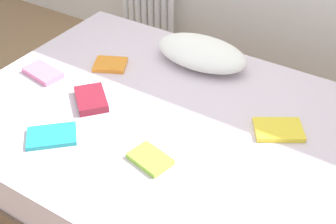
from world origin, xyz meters
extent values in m
plane|color=#93704C|center=(0.00, 0.00, 0.00)|extent=(8.00, 8.00, 0.00)
cube|color=brown|center=(0.00, 0.00, 0.14)|extent=(2.00, 1.50, 0.28)
cube|color=silver|center=(0.00, 0.00, 0.39)|extent=(1.96, 1.46, 0.22)
cylinder|color=white|center=(-0.94, 1.20, 0.41)|extent=(0.04, 0.04, 0.56)
cylinder|color=white|center=(-0.88, 1.20, 0.41)|extent=(0.04, 0.04, 0.56)
cylinder|color=white|center=(-0.82, 1.20, 0.41)|extent=(0.04, 0.04, 0.56)
cylinder|color=white|center=(-0.76, 1.20, 0.41)|extent=(0.04, 0.04, 0.56)
cylinder|color=white|center=(-0.70, 1.20, 0.41)|extent=(0.04, 0.04, 0.56)
cube|color=white|center=(-0.91, 1.20, 0.15)|extent=(0.47, 0.04, 0.04)
ellipsoid|color=white|center=(-0.06, 0.50, 0.57)|extent=(0.54, 0.30, 0.15)
cube|color=pink|center=(-0.74, -0.06, 0.52)|extent=(0.24, 0.16, 0.03)
cube|color=yellow|center=(0.53, 0.18, 0.51)|extent=(0.27, 0.25, 0.02)
cube|color=maroon|center=(-0.36, -0.11, 0.52)|extent=(0.26, 0.25, 0.04)
cube|color=teal|center=(-0.33, -0.42, 0.51)|extent=(0.26, 0.26, 0.02)
cube|color=#8CC638|center=(0.13, -0.30, 0.51)|extent=(0.20, 0.16, 0.03)
cube|color=orange|center=(-0.48, 0.21, 0.51)|extent=(0.22, 0.21, 0.02)
camera|label=1|loc=(0.93, -1.43, 1.86)|focal=47.96mm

